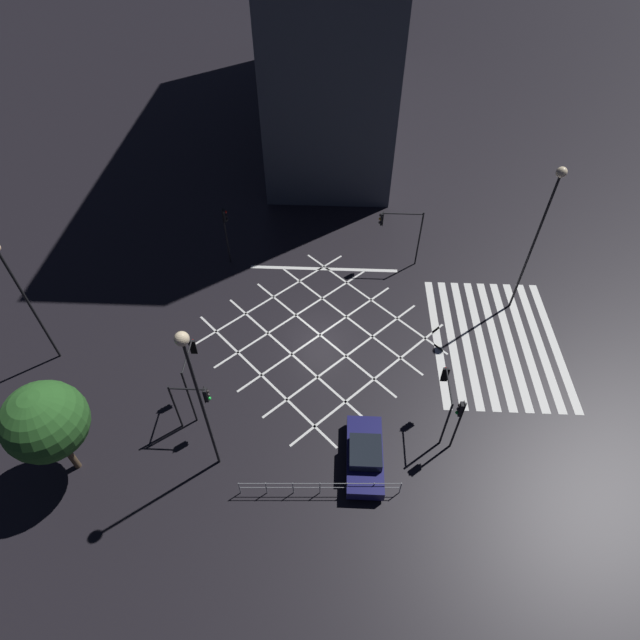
{
  "coord_description": "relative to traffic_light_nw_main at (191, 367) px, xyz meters",
  "views": [
    {
      "loc": [
        -20.83,
        -0.91,
        23.53
      ],
      "look_at": [
        0.0,
        0.0,
        1.37
      ],
      "focal_mm": 28.0,
      "sensor_mm": 36.0,
      "label": 1
    }
  ],
  "objects": [
    {
      "name": "ground_plane",
      "position": [
        5.3,
        -6.43,
        -3.14
      ],
      "size": [
        200.0,
        200.0,
        0.0
      ],
      "primitive_type": "plane",
      "color": "black"
    },
    {
      "name": "road_markings",
      "position": [
        5.6,
        -14.0,
        -3.13
      ],
      "size": [
        15.79,
        22.69,
        0.01
      ],
      "color": "silver",
      "rests_on": "ground_plane"
    },
    {
      "name": "traffic_light_nw_main",
      "position": [
        0.0,
        0.0,
        0.0
      ],
      "size": [
        2.4,
        0.36,
        4.28
      ],
      "color": "black",
      "rests_on": "ground_plane"
    },
    {
      "name": "traffic_light_ne_cross",
      "position": [
        12.15,
        0.31,
        0.06
      ],
      "size": [
        0.36,
        0.39,
        4.5
      ],
      "rotation": [
        0.0,
        0.0,
        -1.57
      ],
      "color": "black",
      "rests_on": "ground_plane"
    },
    {
      "name": "traffic_light_se_cross",
      "position": [
        12.5,
        -11.51,
        0.13
      ],
      "size": [
        0.36,
        2.99,
        4.42
      ],
      "rotation": [
        0.0,
        0.0,
        1.57
      ],
      "color": "black",
      "rests_on": "ground_plane"
    },
    {
      "name": "traffic_light_sw_cross",
      "position": [
        -2.16,
        -13.48,
        -0.31
      ],
      "size": [
        0.36,
        0.39,
        3.96
      ],
      "rotation": [
        0.0,
        0.0,
        1.57
      ],
      "color": "black",
      "rests_on": "ground_plane"
    },
    {
      "name": "traffic_light_nw_cross",
      "position": [
        -1.58,
        -0.36,
        -0.5
      ],
      "size": [
        0.36,
        2.05,
        3.62
      ],
      "rotation": [
        0.0,
        0.0,
        -1.57
      ],
      "color": "black",
      "rests_on": "ground_plane"
    },
    {
      "name": "traffic_light_sw_main",
      "position": [
        -0.73,
        -13.04,
        -0.42
      ],
      "size": [
        2.44,
        0.36,
        3.69
      ],
      "color": "black",
      "rests_on": "ground_plane"
    },
    {
      "name": "street_lamp_east",
      "position": [
        -3.57,
        -1.66,
        4.1
      ],
      "size": [
        0.59,
        0.59,
        9.84
      ],
      "color": "black",
      "rests_on": "ground_plane"
    },
    {
      "name": "street_lamp_west",
      "position": [
        8.45,
        -18.93,
        4.26
      ],
      "size": [
        0.58,
        0.58,
        10.17
      ],
      "color": "black",
      "rests_on": "ground_plane"
    },
    {
      "name": "street_lamp_far",
      "position": [
        2.92,
        9.27,
        2.68
      ],
      "size": [
        0.48,
        0.48,
        8.54
      ],
      "color": "black",
      "rests_on": "ground_plane"
    },
    {
      "name": "street_tree_near",
      "position": [
        -4.12,
        5.45,
        1.05
      ],
      "size": [
        3.74,
        3.74,
        6.07
      ],
      "color": "brown",
      "rests_on": "ground_plane"
    },
    {
      "name": "waiting_car",
      "position": [
        -3.24,
        -9.06,
        -2.5
      ],
      "size": [
        4.32,
        1.81,
        1.38
      ],
      "color": "#191951",
      "rests_on": "ground_plane"
    },
    {
      "name": "pedestrian_railing",
      "position": [
        -5.0,
        -6.88,
        -2.47
      ],
      "size": [
        0.39,
        7.79,
        1.05
      ],
      "rotation": [
        0.0,
        0.0,
        -1.53
      ],
      "color": "gray",
      "rests_on": "ground_plane"
    }
  ]
}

